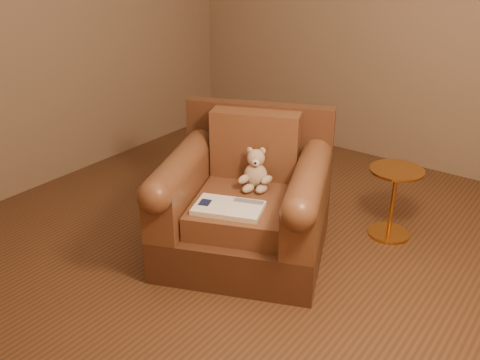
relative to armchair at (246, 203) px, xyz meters
The scene contains 5 objects.
floor 0.35m from the armchair, 16.18° to the left, with size 4.00×4.00×0.00m, color #52321C.
armchair is the anchor object (origin of this frame).
teddy_bear 0.20m from the armchair, 86.05° to the left, with size 0.20×0.22×0.27m.
guidebook 0.28m from the armchair, 77.07° to the right, with size 0.45×0.36×0.03m.
side_table 1.00m from the armchair, 47.20° to the left, with size 0.35×0.35×0.49m.
Camera 1 is at (1.68, -2.44, 1.89)m, focal length 40.00 mm.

